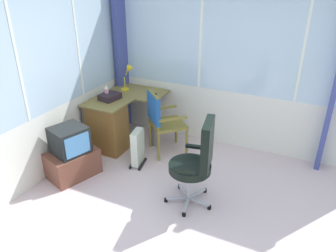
# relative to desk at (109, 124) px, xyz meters

# --- Properties ---
(ground) EXTENTS (5.14, 5.29, 0.06)m
(ground) POSITION_rel_desk_xyz_m (-1.13, -1.81, -0.45)
(ground) COLOR beige
(north_window_panel) EXTENTS (4.14, 0.07, 2.56)m
(north_window_panel) POSITION_rel_desk_xyz_m (-1.13, 0.37, 0.86)
(north_window_panel) COLOR silver
(north_window_panel) RESTS_ON ground
(east_window_panel) EXTENTS (0.07, 4.29, 2.56)m
(east_window_panel) POSITION_rel_desk_xyz_m (0.96, -1.81, 0.86)
(east_window_panel) COLOR silver
(east_window_panel) RESTS_ON ground
(curtain_corner) EXTENTS (0.30, 0.11, 2.46)m
(curtain_corner) POSITION_rel_desk_xyz_m (0.83, 0.24, 0.81)
(curtain_corner) COLOR #404C93
(curtain_corner) RESTS_ON ground
(curtain_east_far) EXTENTS (0.30, 0.08, 2.46)m
(curtain_east_far) POSITION_rel_desk_xyz_m (0.88, -2.99, 0.81)
(curtain_east_far) COLOR #404C93
(curtain_east_far) RESTS_ON ground
(desk) EXTENTS (1.20, 0.93, 0.78)m
(desk) POSITION_rel_desk_xyz_m (0.00, 0.00, 0.00)
(desk) COLOR olive
(desk) RESTS_ON ground
(desk_lamp) EXTENTS (0.23, 0.19, 0.42)m
(desk_lamp) POSITION_rel_desk_xyz_m (0.67, 0.01, 0.63)
(desk_lamp) COLOR yellow
(desk_lamp) RESTS_ON desk
(tv_remote) EXTENTS (0.08, 0.16, 0.02)m
(tv_remote) POSITION_rel_desk_xyz_m (0.61, -0.44, 0.37)
(tv_remote) COLOR black
(tv_remote) RESTS_ON desk
(spray_bottle) EXTENTS (0.06, 0.06, 0.22)m
(spray_bottle) POSITION_rel_desk_xyz_m (0.13, 0.09, 0.46)
(spray_bottle) COLOR pink
(spray_bottle) RESTS_ON desk
(paper_tray) EXTENTS (0.33, 0.28, 0.09)m
(paper_tray) POSITION_rel_desk_xyz_m (0.13, 0.03, 0.40)
(paper_tray) COLOR #2A1F26
(paper_tray) RESTS_ON desk
(wooden_armchair) EXTENTS (0.68, 0.68, 0.98)m
(wooden_armchair) POSITION_rel_desk_xyz_m (0.21, -0.77, 0.20)
(wooden_armchair) COLOR olive
(wooden_armchair) RESTS_ON ground
(office_chair) EXTENTS (0.62, 0.57, 1.10)m
(office_chair) POSITION_rel_desk_xyz_m (-0.66, -1.70, 0.20)
(office_chair) COLOR #B7B7BF
(office_chair) RESTS_ON ground
(tv_on_stand) EXTENTS (0.75, 0.62, 0.73)m
(tv_on_stand) POSITION_rel_desk_xyz_m (-0.84, 0.03, -0.10)
(tv_on_stand) COLOR brown
(tv_on_stand) RESTS_ON ground
(space_heater) EXTENTS (0.37, 0.23, 0.54)m
(space_heater) POSITION_rel_desk_xyz_m (-0.21, -0.63, -0.14)
(space_heater) COLOR silver
(space_heater) RESTS_ON ground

